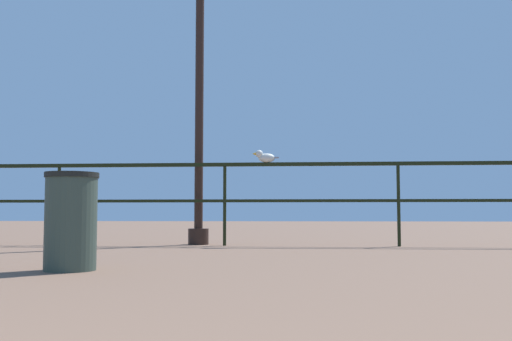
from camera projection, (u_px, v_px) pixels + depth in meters
pier_railing at (225, 184)px, 7.80m from camera, size 23.08×0.05×1.11m
lamppost_center at (199, 88)px, 8.16m from camera, size 0.28×0.28×4.31m
seagull_on_rail at (265, 157)px, 7.78m from camera, size 0.36×0.17×0.17m
trash_bin at (71, 221)px, 4.44m from camera, size 0.41×0.41×0.75m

